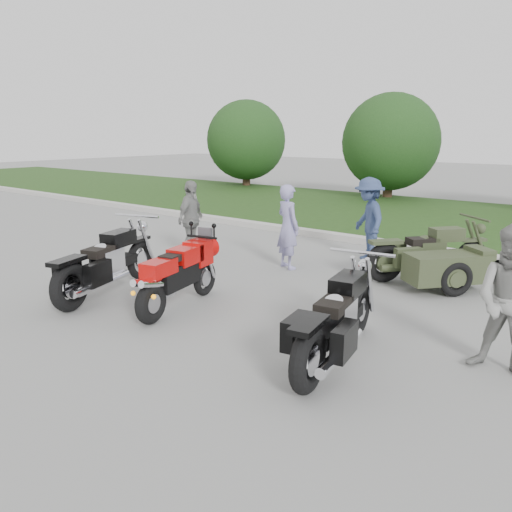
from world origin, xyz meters
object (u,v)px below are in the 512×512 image
Objects in this scene: person_denim at (368,219)px; cruiser_right at (335,324)px; cruiser_left at (104,265)px; person_stripe at (288,227)px; cruiser_sidecar at (437,262)px; person_back at (191,219)px; sportbike_red at (178,274)px.

cruiser_right is at bearing -23.87° from person_denim.
person_stripe is (1.34, 3.20, 0.31)m from cruiser_left.
person_stripe is at bearing 49.94° from cruiser_left.
cruiser_left is at bearing -97.56° from cruiser_sidecar.
person_back reaches higher than cruiser_left.
person_back is (-0.78, 2.70, 0.30)m from cruiser_left.
cruiser_sidecar is (-0.09, 3.61, -0.04)m from cruiser_right.
cruiser_sidecar is at bearing -95.25° from person_back.
person_denim reaches higher than person_back.
sportbike_red is at bearing -6.12° from cruiser_left.
person_denim is 1.06× the size of person_back.
person_denim is at bearing 66.93° from sportbike_red.
person_denim is (0.86, 4.42, 0.30)m from sportbike_red.
cruiser_left is 5.51m from cruiser_sidecar.
person_back is at bearing -128.23° from cruiser_sidecar.
cruiser_left is 1.53× the size of person_back.
cruiser_right is 4.92m from person_denim.
cruiser_right is at bearing 154.68° from person_stripe.
cruiser_right is (2.70, -0.13, -0.07)m from sportbike_red.
sportbike_red is 1.15× the size of person_denim.
person_back reaches higher than cruiser_right.
cruiser_sidecar is at bearing -145.59° from person_stripe.
cruiser_right is at bearing -135.32° from person_back.
person_back is at bearing 88.73° from cruiser_left.
person_stripe is at bearing 79.26° from sportbike_red.
cruiser_left is at bearing 172.21° from cruiser_right.
cruiser_sidecar is at bearing 81.56° from cruiser_right.
person_stripe reaches higher than sportbike_red.
cruiser_right is at bearing -49.27° from cruiser_sidecar.
cruiser_right is at bearing -15.23° from cruiser_left.
sportbike_red is 0.81× the size of cruiser_right.
person_back is (-4.79, -1.06, 0.37)m from cruiser_sidecar.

